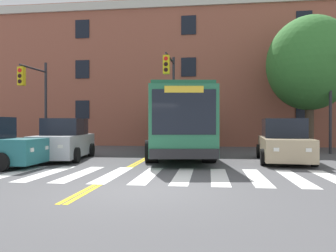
% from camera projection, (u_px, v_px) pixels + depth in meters
% --- Properties ---
extents(ground_plane, '(120.00, 120.00, 0.00)m').
position_uv_depth(ground_plane, '(138.00, 190.00, 8.14)').
color(ground_plane, '#4C4C4F').
extents(crosswalk, '(14.10, 3.54, 0.01)m').
position_uv_depth(crosswalk, '(148.00, 175.00, 10.45)').
color(crosswalk, white).
rests_on(crosswalk, ground).
extents(lane_line_yellow_inner, '(0.12, 36.00, 0.01)m').
position_uv_depth(lane_line_yellow_inner, '(167.00, 146.00, 24.48)').
color(lane_line_yellow_inner, gold).
rests_on(lane_line_yellow_inner, ground).
extents(lane_line_yellow_outer, '(0.12, 36.00, 0.01)m').
position_uv_depth(lane_line_yellow_outer, '(170.00, 146.00, 24.46)').
color(lane_line_yellow_outer, gold).
rests_on(lane_line_yellow_outer, ground).
extents(city_bus, '(4.18, 12.21, 3.25)m').
position_uv_depth(city_bus, '(177.00, 122.00, 17.58)').
color(city_bus, '#28704C').
rests_on(city_bus, ground).
extents(car_silver_near_lane, '(2.51, 4.78, 1.90)m').
position_uv_depth(car_silver_near_lane, '(65.00, 141.00, 15.19)').
color(car_silver_near_lane, '#B7BABF').
rests_on(car_silver_near_lane, ground).
extents(car_tan_far_lane, '(2.43, 4.96, 1.88)m').
position_uv_depth(car_tan_far_lane, '(283.00, 142.00, 14.24)').
color(car_tan_far_lane, tan).
rests_on(car_tan_far_lane, ground).
extents(car_white_behind_bus, '(2.20, 3.93, 1.80)m').
position_uv_depth(car_white_behind_bus, '(195.00, 134.00, 27.50)').
color(car_white_behind_bus, white).
rests_on(car_white_behind_bus, ground).
extents(traffic_light_far_corner, '(0.42, 2.62, 5.40)m').
position_uv_depth(traffic_light_far_corner, '(36.00, 92.00, 19.02)').
color(traffic_light_far_corner, '#28282D').
rests_on(traffic_light_far_corner, ground).
extents(traffic_light_overhead, '(0.35, 3.08, 5.83)m').
position_uv_depth(traffic_light_overhead, '(171.00, 86.00, 19.31)').
color(traffic_light_overhead, '#28282D').
rests_on(traffic_light_overhead, ground).
extents(street_tree_curbside_large, '(6.85, 7.05, 8.22)m').
position_uv_depth(street_tree_curbside_large, '(310.00, 64.00, 19.95)').
color(street_tree_curbside_large, '#4C3D2D').
rests_on(street_tree_curbside_large, ground).
extents(building_facade, '(40.88, 9.17, 11.06)m').
position_uv_depth(building_facade, '(192.00, 80.00, 28.63)').
color(building_facade, '#9E5642').
rests_on(building_facade, ground).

